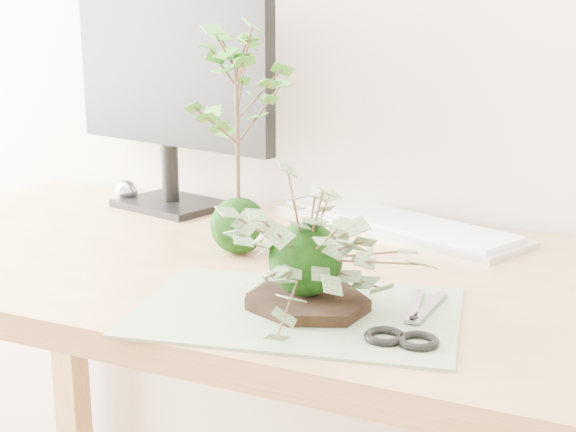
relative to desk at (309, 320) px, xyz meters
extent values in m
cube|color=tan|center=(0.00, 0.00, 0.07)|extent=(1.60, 0.70, 0.04)
cube|color=tan|center=(-0.74, 0.29, -0.30)|extent=(0.06, 0.06, 0.70)
cube|color=gray|center=(0.07, -0.19, 0.09)|extent=(0.46, 0.35, 0.00)
cylinder|color=black|center=(0.07, -0.17, 0.10)|extent=(0.24, 0.24, 0.01)
sphere|color=black|center=(0.07, -0.17, 0.16)|extent=(0.10, 0.10, 0.10)
sphere|color=black|center=(-0.13, 0.02, 0.13)|extent=(0.09, 0.09, 0.09)
cylinder|color=#483222|center=(-0.13, 0.02, 0.27)|extent=(0.01, 0.01, 0.22)
cube|color=#B3B2BD|center=(0.05, 0.28, 0.09)|extent=(0.51, 0.32, 0.01)
cube|color=white|center=(0.05, 0.28, 0.10)|extent=(0.47, 0.28, 0.01)
cube|color=black|center=(-0.41, 0.24, 0.09)|extent=(0.24, 0.20, 0.01)
cylinder|color=black|center=(-0.41, 0.24, 0.16)|extent=(0.03, 0.03, 0.11)
cube|color=black|center=(-0.41, 0.25, 0.38)|extent=(0.50, 0.16, 0.33)
sphere|color=white|center=(-0.52, 0.24, 0.11)|extent=(0.05, 0.05, 0.05)
cube|color=#90909D|center=(0.21, -0.12, 0.09)|extent=(0.03, 0.12, 0.00)
cube|color=#90909D|center=(0.22, -0.12, 0.09)|extent=(0.02, 0.12, 0.00)
torus|color=black|center=(0.20, -0.24, 0.10)|extent=(0.05, 0.05, 0.01)
torus|color=black|center=(0.24, -0.24, 0.10)|extent=(0.05, 0.05, 0.01)
camera|label=1|loc=(0.47, -1.08, 0.46)|focal=50.00mm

